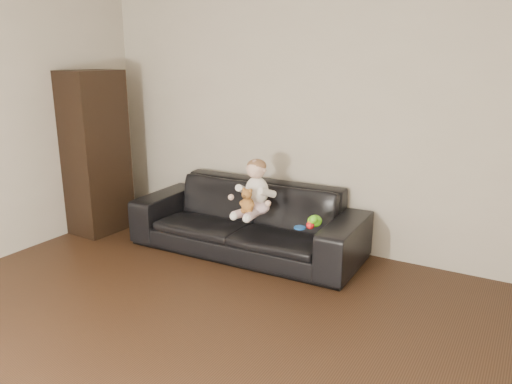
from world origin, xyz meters
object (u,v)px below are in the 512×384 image
Objects in this scene: toy_rattle at (310,225)px; teddy_bear at (247,201)px; cabinet at (96,153)px; sofa at (247,219)px; toy_green at (315,221)px; baby at (255,191)px; toy_blue_disc at (300,228)px.

teddy_bear is at bearing -175.30° from toy_rattle.
sofa is at bearing 11.90° from cabinet.
sofa is 0.44m from teddy_bear.
toy_green is at bearing 84.00° from toy_rattle.
toy_green is at bearing 7.32° from teddy_bear.
sofa is at bearing 163.20° from toy_rattle.
cabinet is at bearing -172.04° from sofa.
cabinet is (-1.74, -0.29, 0.54)m from sofa.
teddy_bear is at bearing -85.33° from baby.
sofa is 15.11× the size of toy_green.
teddy_bear is (0.01, -0.16, -0.06)m from baby.
cabinet is 3.28× the size of baby.
teddy_bear reaches higher than toy_blue_disc.
sofa is at bearing 168.55° from toy_green.
toy_rattle is 0.71× the size of toy_blue_disc.
toy_blue_disc is (0.70, -0.27, 0.11)m from sofa.
baby is at bearing 7.38° from cabinet.
sofa is 0.40m from baby.
toy_green is 0.08m from toy_rattle.
sofa is 32.39× the size of toy_rattle.
toy_rattle is 0.10m from toy_blue_disc.
baby reaches higher than toy_rattle.
toy_green is (0.63, -0.04, -0.18)m from baby.
toy_rattle is at bearing -9.11° from baby.
cabinet is 7.61× the size of teddy_bear.
sofa is 4.31× the size of baby.
baby is at bearing 165.03° from toy_blue_disc.
cabinet is at bearing 175.63° from teddy_bear.
toy_green is at bearing 48.61° from toy_blue_disc.
baby is 7.52× the size of toy_rattle.
sofa reaches higher than toy_blue_disc.
baby is at bearing 169.73° from toy_rattle.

